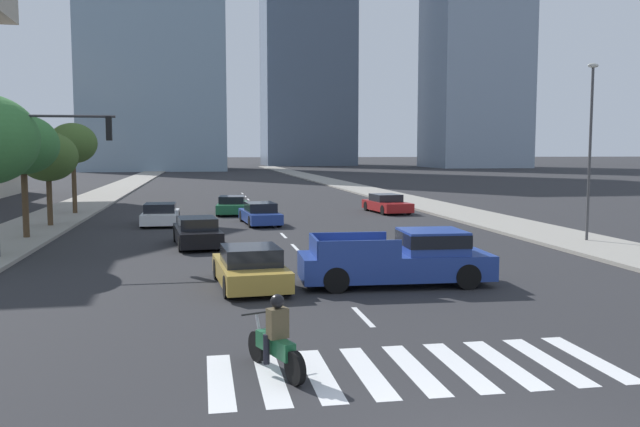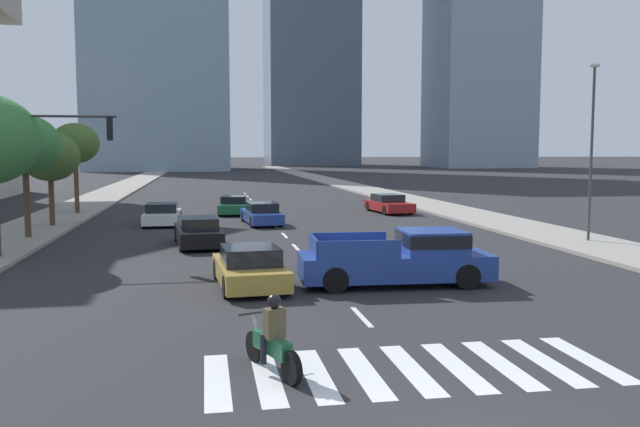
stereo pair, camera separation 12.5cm
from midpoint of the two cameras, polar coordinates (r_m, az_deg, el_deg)
name	(u,v)px [view 1 (the left image)]	position (r m, az deg, el deg)	size (l,w,h in m)	color
sidewalk_east	(478,217)	(41.22, 13.27, -0.31)	(4.00, 260.00, 0.15)	gray
sidewalk_west	(38,225)	(38.82, -23.10, -0.95)	(4.00, 260.00, 0.15)	gray
crosswalk_near	(414,369)	(12.92, 7.78, -13.05)	(7.65, 2.98, 0.01)	silver
lane_divider_center	(267,219)	(40.04, -4.64, -0.45)	(0.14, 50.00, 0.01)	silver
motorcycle_lead	(276,342)	(12.46, -4.12, -10.92)	(1.01, 2.03, 1.49)	black
pickup_truck	(404,258)	(20.45, 7.08, -3.83)	(5.87, 2.30, 1.67)	navy
sedan_red_0	(387,204)	(44.10, 5.65, 0.82)	(2.33, 4.81, 1.21)	maroon
sedan_gold_1	(250,268)	(20.11, -6.18, -4.67)	(2.16, 4.34, 1.25)	#B28E38
sedan_black_2	(197,233)	(29.00, -10.60, -1.61)	(2.19, 4.74, 1.25)	black
sedan_green_3	(232,206)	(43.20, -7.61, 0.68)	(2.23, 4.53, 1.18)	#1E6038
sedan_blue_4	(260,214)	(37.10, -5.25, -0.05)	(2.11, 4.87, 1.22)	navy
sedan_white_5	(161,215)	(37.66, -13.60, -0.10)	(1.94, 4.43, 1.21)	silver
traffic_signal_far	(41,153)	(26.85, -22.90, 4.83)	(4.64, 0.28, 5.61)	#333335
street_lamp_east	(590,139)	(31.36, 22.05, 5.95)	(0.50, 0.24, 7.68)	#3F3F42
street_tree_second	(23,145)	(32.93, -24.21, 5.37)	(3.15, 3.15, 5.54)	#4C3823
street_tree_third	(48,157)	(37.73, -22.37, 4.51)	(3.05, 3.05, 4.92)	#4C3823
street_tree_fourth	(73,144)	(44.65, -20.50, 5.62)	(2.97, 2.97, 5.65)	#4C3823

